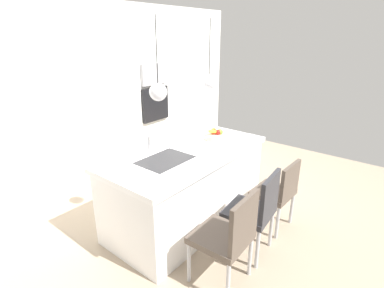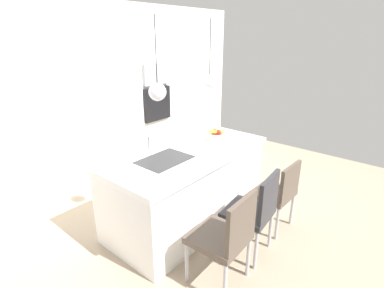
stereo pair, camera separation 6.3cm
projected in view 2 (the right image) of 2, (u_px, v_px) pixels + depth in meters
floor at (187, 219)px, 3.71m from camera, size 6.60×6.60×0.00m
back_wall at (99, 98)px, 4.25m from camera, size 6.00×0.10×2.60m
kitchen_island at (187, 186)px, 3.55m from camera, size 2.00×0.98×0.91m
sink_basin at (165, 160)px, 3.14m from camera, size 0.56×0.40×0.02m
faucet at (150, 143)px, 3.22m from camera, size 0.02×0.17×0.22m
fruit_bowl at (216, 135)px, 3.75m from camera, size 0.31×0.31×0.16m
microwave at (156, 74)px, 4.88m from camera, size 0.54×0.08×0.34m
oven at (157, 104)px, 5.05m from camera, size 0.56×0.08×0.56m
chair_near at (226, 235)px, 2.59m from camera, size 0.48×0.49×0.93m
chair_middle at (254, 210)px, 2.96m from camera, size 0.49×0.48×0.92m
chair_far at (278, 191)px, 3.38m from camera, size 0.45×0.42×0.84m
pendant_light_left at (157, 92)px, 2.84m from camera, size 0.17×0.17×0.77m
pendant_light_right at (209, 82)px, 3.43m from camera, size 0.17×0.17×0.77m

